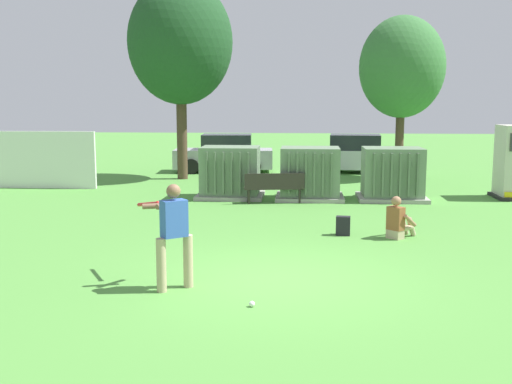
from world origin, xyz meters
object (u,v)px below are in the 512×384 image
park_bench (274,186)px  parked_car_left_of_center (352,155)px  seated_spectator (398,221)px  parked_car_leftmost (224,154)px  transformer_mid_west (310,174)px  batter (173,230)px  backpack (343,226)px  transformer_mid_east (392,175)px  transformer_west (230,173)px  sports_ball (252,304)px

park_bench → parked_car_left_of_center: bearing=70.5°
seated_spectator → parked_car_leftmost: size_ratio=0.22×
transformer_mid_west → park_bench: bearing=-139.7°
batter → parked_car_leftmost: bearing=94.6°
backpack → park_bench: bearing=112.8°
backpack → transformer_mid_west: bearing=97.9°
batter → backpack: bearing=54.7°
seated_spectator → backpack: seated_spectator is taller
transformer_mid_east → parked_car_left_of_center: (-0.67, 7.36, -0.04)m
batter → parked_car_leftmost: (-1.32, 16.59, -0.22)m
transformer_mid_east → seated_spectator: 5.48m
batter → seated_spectator: (4.24, 4.08, -0.60)m
transformer_west → backpack: 6.22m
transformer_mid_west → transformer_mid_east: same height
batter → transformer_west: bearing=91.3°
transformer_mid_west → batter: batter is taller
transformer_mid_west → transformer_mid_east: bearing=1.3°
transformer_west → batter: bearing=-88.7°
transformer_mid_east → parked_car_left_of_center: 7.39m
transformer_mid_east → backpack: transformer_mid_east is taller
park_bench → seated_spectator: 5.39m
batter → parked_car_left_of_center: 17.38m
park_bench → backpack: (1.79, -4.28, -0.32)m
batter → backpack: batter is taller
transformer_west → sports_ball: transformer_west is taller
seated_spectator → parked_car_left_of_center: 12.79m
parked_car_leftmost → sports_ball: bearing=-81.2°
transformer_mid_east → park_bench: transformer_mid_east is taller
transformer_west → batter: (0.21, -9.56, 0.19)m
transformer_west → backpack: bearing=-58.5°
seated_spectator → backpack: (-1.21, 0.19, -0.16)m
transformer_mid_east → parked_car_left_of_center: same height
park_bench → sports_ball: park_bench is taller
parked_car_left_of_center → backpack: bearing=-95.2°
batter → parked_car_left_of_center: size_ratio=0.40×
park_bench → parked_car_left_of_center: size_ratio=0.43×
transformer_west → seated_spectator: size_ratio=2.18×
sports_ball → parked_car_leftmost: 17.62m
sports_ball → seated_spectator: seated_spectator is taller
parked_car_leftmost → seated_spectator: bearing=-66.0°
transformer_mid_east → parked_car_leftmost: same height
transformer_west → sports_ball: size_ratio=23.33×
transformer_west → parked_car_leftmost: (-1.11, 7.03, -0.04)m
parked_car_left_of_center → seated_spectator: bearing=-89.7°
batter → parked_car_leftmost: batter is taller
transformer_mid_east → backpack: bearing=-109.2°
transformer_west → parked_car_leftmost: same height
batter → parked_car_leftmost: 16.64m
backpack → sports_ball: bearing=-108.1°
sports_ball → parked_car_left_of_center: (2.82, 17.68, 0.71)m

